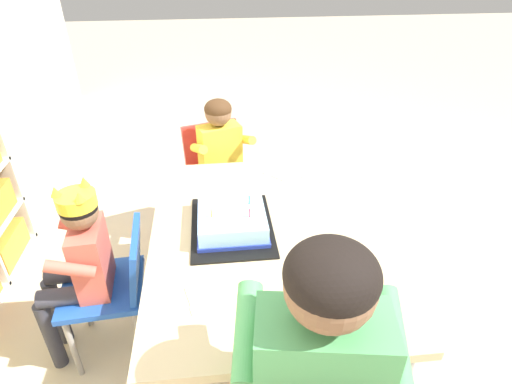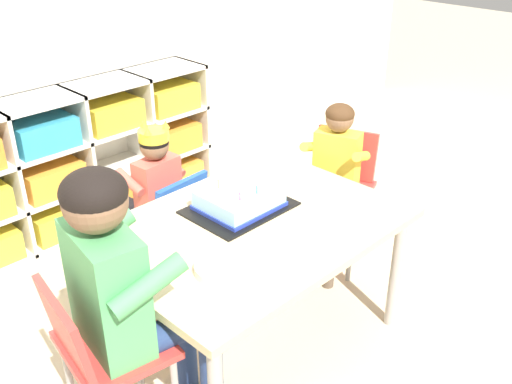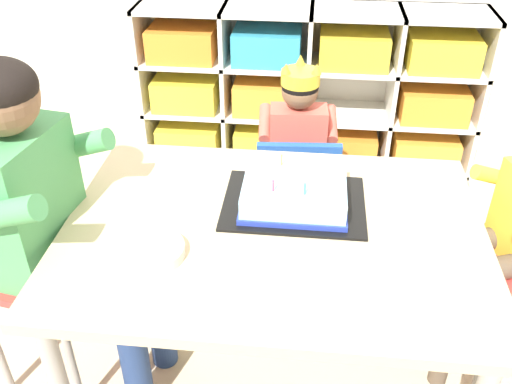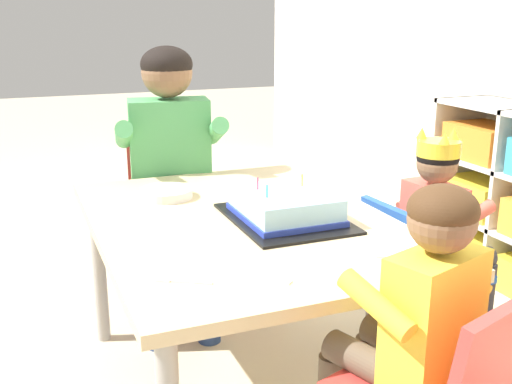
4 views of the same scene
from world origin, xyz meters
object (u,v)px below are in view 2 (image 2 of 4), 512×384
object	(u,v)px
classroom_chair_adult_side	(101,349)
fork_beside_plate_stack	(367,216)
classroom_chair_blue	(169,217)
guest_at_table_side	(333,169)
activity_table	(251,236)
birthday_cake_on_tray	(239,201)
fork_near_child_seat	(338,195)
adult_helper_seated	(126,281)
classroom_chair_guest_side	(338,184)
fork_scattered_mid_table	(142,229)
paper_plate_stack	(220,268)
child_with_crown	(152,182)

from	to	relation	value
classroom_chair_adult_side	fork_beside_plate_stack	bearing A→B (deg)	-93.91
classroom_chair_blue	guest_at_table_side	distance (m)	0.81
activity_table	classroom_chair_adult_side	size ratio (longest dim) A/B	1.68
birthday_cake_on_tray	fork_near_child_seat	distance (m)	0.43
adult_helper_seated	classroom_chair_guest_side	bearing A→B (deg)	-72.23
fork_near_child_seat	fork_beside_plate_stack	size ratio (longest dim) A/B	0.94
fork_scattered_mid_table	paper_plate_stack	bearing A→B (deg)	-102.17
guest_at_table_side	classroom_chair_guest_side	bearing A→B (deg)	90.00
classroom_chair_blue	paper_plate_stack	distance (m)	0.86
classroom_chair_guest_side	fork_scattered_mid_table	bearing A→B (deg)	-114.22
child_with_crown	birthday_cake_on_tray	bearing A→B (deg)	87.13
child_with_crown	classroom_chair_guest_side	bearing A→B (deg)	138.97
child_with_crown	adult_helper_seated	distance (m)	1.00
classroom_chair_guest_side	guest_at_table_side	bearing A→B (deg)	-90.00
fork_scattered_mid_table	adult_helper_seated	bearing A→B (deg)	-146.52
classroom_chair_blue	adult_helper_seated	size ratio (longest dim) A/B	0.55
classroom_chair_adult_side	adult_helper_seated	world-z (taller)	adult_helper_seated
birthday_cake_on_tray	paper_plate_stack	distance (m)	0.44
child_with_crown	fork_scattered_mid_table	distance (m)	0.57
classroom_chair_blue	classroom_chair_adult_side	size ratio (longest dim) A/B	0.85
activity_table	classroom_chair_guest_side	xyz separation A→B (m)	(0.77, 0.15, -0.10)
paper_plate_stack	classroom_chair_blue	bearing A→B (deg)	65.25
classroom_chair_blue	fork_near_child_seat	size ratio (longest dim) A/B	5.20
child_with_crown	fork_near_child_seat	world-z (taller)	child_with_crown
classroom_chair_guest_side	fork_beside_plate_stack	world-z (taller)	classroom_chair_guest_side
classroom_chair_blue	birthday_cake_on_tray	xyz separation A→B (m)	(0.01, -0.48, 0.27)
child_with_crown	fork_near_child_seat	bearing A→B (deg)	111.74
guest_at_table_side	fork_near_child_seat	world-z (taller)	guest_at_table_side
activity_table	paper_plate_stack	bearing A→B (deg)	-153.10
classroom_chair_blue	adult_helper_seated	world-z (taller)	adult_helper_seated
birthday_cake_on_tray	adult_helper_seated	bearing A→B (deg)	-165.30
activity_table	paper_plate_stack	xyz separation A→B (m)	(-0.30, -0.15, 0.07)
fork_beside_plate_stack	fork_near_child_seat	bearing A→B (deg)	14.67
classroom_chair_adult_side	classroom_chair_guest_side	distance (m)	1.49
guest_at_table_side	fork_near_child_seat	distance (m)	0.33
activity_table	adult_helper_seated	distance (m)	0.62
classroom_chair_blue	paper_plate_stack	size ratio (longest dim) A/B	3.38
activity_table	classroom_chair_adult_side	world-z (taller)	classroom_chair_adult_side
child_with_crown	classroom_chair_adult_side	xyz separation A→B (m)	(-0.75, -0.74, -0.07)
activity_table	fork_beside_plate_stack	xyz separation A→B (m)	(0.36, -0.29, 0.06)
child_with_crown	paper_plate_stack	bearing A→B (deg)	64.18
classroom_chair_blue	child_with_crown	distance (m)	0.18
classroom_chair_blue	fork_near_child_seat	xyz separation A→B (m)	(0.38, -0.69, 0.24)
fork_near_child_seat	paper_plate_stack	bearing A→B (deg)	-36.94
child_with_crown	fork_near_child_seat	xyz separation A→B (m)	(0.39, -0.80, 0.08)
birthday_cake_on_tray	paper_plate_stack	xyz separation A→B (m)	(-0.35, -0.27, -0.02)
guest_at_table_side	paper_plate_stack	distance (m)	1.01
adult_helper_seated	fork_scattered_mid_table	bearing A→B (deg)	-32.13
adult_helper_seated	birthday_cake_on_tray	bearing A→B (deg)	-66.15
classroom_chair_guest_side	guest_at_table_side	xyz separation A→B (m)	(-0.10, -0.03, 0.13)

